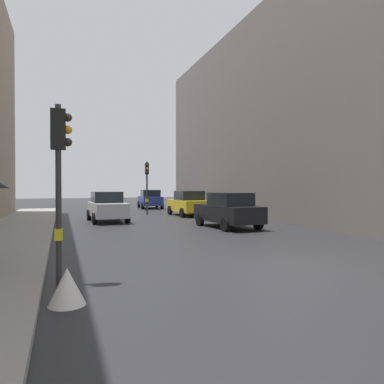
{
  "coord_description": "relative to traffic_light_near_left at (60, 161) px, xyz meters",
  "views": [
    {
      "loc": [
        -5.57,
        -7.88,
        2.05
      ],
      "look_at": [
        0.37,
        8.36,
        1.8
      ],
      "focal_mm": 33.44,
      "sensor_mm": 36.0,
      "label": 1
    }
  ],
  "objects": [
    {
      "name": "warning_sign_triangle",
      "position": [
        0.12,
        -1.47,
        -2.28
      ],
      "size": [
        0.64,
        0.64,
        0.65
      ],
      "primitive_type": "cone",
      "color": "silver",
      "rests_on": "ground"
    },
    {
      "name": "car_silver_hatchback",
      "position": [
        2.56,
        13.49,
        -1.72
      ],
      "size": [
        2.15,
        4.27,
        1.76
      ],
      "color": "#BCBCC1",
      "rests_on": "ground"
    },
    {
      "name": "ground_plane",
      "position": [
        5.61,
        -0.11,
        -2.6
      ],
      "size": [
        120.0,
        120.0,
        0.0
      ],
      "primitive_type": "plane",
      "color": "#28282B"
    },
    {
      "name": "car_dark_suv",
      "position": [
        7.88,
        8.16,
        -1.72
      ],
      "size": [
        2.28,
        4.33,
        1.76
      ],
      "color": "black",
      "rests_on": "ground"
    },
    {
      "name": "building_facade_right",
      "position": [
        17.53,
        11.57,
        4.06
      ],
      "size": [
        12.0,
        33.82,
        13.33
      ],
      "primitive_type": "cube",
      "color": "slate",
      "rests_on": "ground"
    },
    {
      "name": "car_yellow_taxi",
      "position": [
        8.48,
        15.89,
        -1.72
      ],
      "size": [
        2.1,
        4.24,
        1.76
      ],
      "color": "yellow",
      "rests_on": "ground"
    },
    {
      "name": "traffic_light_near_left",
      "position": [
        0.0,
        0.0,
        0.0
      ],
      "size": [
        0.43,
        0.25,
        3.77
      ],
      "color": "#2D2D2D",
      "rests_on": "ground"
    },
    {
      "name": "traffic_light_far_median",
      "position": [
        5.98,
        17.94,
        0.09
      ],
      "size": [
        0.25,
        0.43,
        3.91
      ],
      "color": "#2D2D2D",
      "rests_on": "ground"
    },
    {
      "name": "car_blue_van",
      "position": [
        7.96,
        25.31,
        -1.72
      ],
      "size": [
        2.27,
        4.33,
        1.76
      ],
      "color": "navy",
      "rests_on": "ground"
    },
    {
      "name": "sidewalk_kerb",
      "position": [
        -1.82,
        5.89,
        -2.52
      ],
      "size": [
        3.0,
        40.0,
        0.16
      ],
      "primitive_type": "cube",
      "color": "gray",
      "rests_on": "ground"
    }
  ]
}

